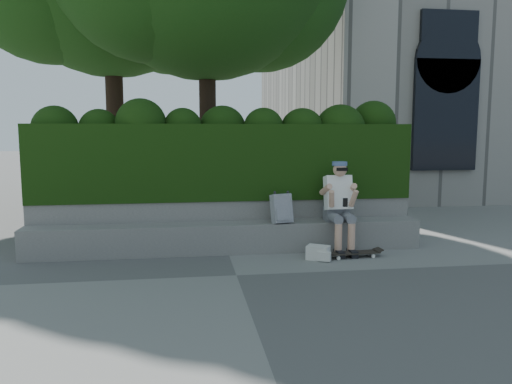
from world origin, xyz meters
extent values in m
plane|color=slate|center=(0.00, 0.00, 0.00)|extent=(80.00, 80.00, 0.00)
cube|color=gray|center=(0.00, 1.25, 0.23)|extent=(6.00, 0.45, 0.45)
cube|color=gray|center=(0.00, 1.73, 0.38)|extent=(6.00, 0.50, 0.75)
cube|color=black|center=(0.00, 1.95, 1.35)|extent=(6.00, 1.00, 1.20)
cylinder|color=black|center=(-0.14, 4.18, 1.61)|extent=(0.34, 0.34, 3.23)
cylinder|color=black|center=(-2.15, 5.44, 1.61)|extent=(0.39, 0.39, 3.23)
cube|color=slate|center=(1.69, 1.20, 0.56)|extent=(0.36, 0.26, 0.22)
cube|color=white|center=(1.69, 1.13, 0.90)|extent=(0.40, 0.32, 0.55)
sphere|color=tan|center=(1.69, 1.06, 1.26)|extent=(0.21, 0.21, 0.21)
cylinder|color=slate|center=(1.69, 1.08, 1.35)|extent=(0.23, 0.23, 0.06)
cube|color=black|center=(1.69, 0.78, 0.80)|extent=(0.07, 0.02, 0.13)
cylinder|color=tan|center=(1.59, 0.76, 0.24)|extent=(0.11, 0.11, 0.47)
cylinder|color=tan|center=(1.79, 0.76, 0.24)|extent=(0.11, 0.11, 0.47)
cube|color=black|center=(1.59, 0.70, 0.05)|extent=(0.10, 0.26, 0.10)
cube|color=black|center=(1.79, 0.70, 0.05)|extent=(0.10, 0.26, 0.10)
cube|color=black|center=(1.80, 0.65, 0.07)|extent=(0.78, 0.25, 0.02)
cylinder|color=silver|center=(1.53, 0.55, 0.03)|extent=(0.06, 0.03, 0.05)
cylinder|color=silver|center=(1.52, 0.71, 0.03)|extent=(0.06, 0.03, 0.05)
cylinder|color=silver|center=(2.07, 0.59, 0.03)|extent=(0.06, 0.03, 0.05)
cylinder|color=silver|center=(2.06, 0.75, 0.03)|extent=(0.06, 0.03, 0.05)
cube|color=#B1B2B6|center=(0.81, 1.15, 0.67)|extent=(0.33, 0.23, 0.44)
cube|color=silver|center=(1.25, 0.62, 0.10)|extent=(0.38, 0.35, 0.20)
camera|label=1|loc=(-0.65, -6.20, 1.86)|focal=35.00mm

